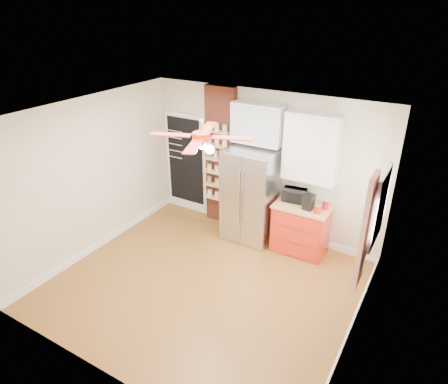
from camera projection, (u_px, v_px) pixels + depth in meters
The scene contains 21 objects.
floor at pixel (205, 284), 6.30m from camera, with size 4.50×4.50×0.00m, color brown.
ceiling at pixel (201, 116), 5.13m from camera, with size 4.50×4.50×0.00m, color white.
wall_back at pixel (263, 164), 7.27m from camera, with size 4.50×0.02×2.70m, color beige.
wall_front at pixel (98, 286), 4.16m from camera, with size 4.50×0.02×2.70m, color beige.
wall_left at pixel (92, 177), 6.74m from camera, with size 0.02×4.00×2.70m, color beige.
wall_right at pixel (363, 254), 4.69m from camera, with size 0.02×4.00×2.70m, color beige.
chalkboard at pixel (186, 161), 8.13m from camera, with size 0.95×0.05×1.95m.
brick_pillar at pixel (221, 157), 7.60m from camera, with size 0.60×0.16×2.70m, color brown.
fridge at pixel (251, 195), 7.21m from camera, with size 0.90×0.70×1.75m, color silver.
upper_glass_cabinet at pixel (258, 123), 6.81m from camera, with size 0.90×0.35×0.70m, color white.
red_cabinet at pixel (301, 228), 6.99m from camera, with size 0.94×0.64×0.90m.
upper_shelf_unit at pixel (312, 148), 6.51m from camera, with size 0.90×0.30×1.15m, color white.
window at pixel (380, 208), 5.31m from camera, with size 0.04×0.75×1.05m, color white.
curtain at pixel (365, 232), 4.95m from camera, with size 0.06×0.40×1.55m, color red.
ceiling_fan at pixel (201, 137), 5.25m from camera, with size 1.40×1.40×0.44m.
toaster_oven at pixel (294, 195), 6.89m from camera, with size 0.40×0.27×0.22m, color black.
coffee_maker at pixel (309, 202), 6.62m from camera, with size 0.16×0.18×0.26m, color black.
canister_left at pixel (317, 210), 6.50m from camera, with size 0.10×0.10×0.14m, color red.
canister_right at pixel (325, 205), 6.63m from camera, with size 0.09×0.09×0.16m, color #AF090F.
pantry_jar_oats at pixel (216, 154), 7.48m from camera, with size 0.08×0.08×0.14m, color beige.
pantry_jar_beans at pixel (226, 157), 7.37m from camera, with size 0.09×0.09×0.13m, color olive.
Camera 1 is at (2.82, -4.20, 4.03)m, focal length 32.00 mm.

